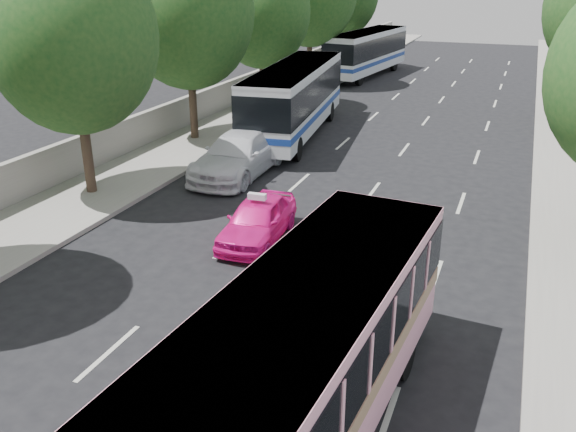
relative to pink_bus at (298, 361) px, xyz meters
The scene contains 12 objects.
ground 4.79m from the pink_bus, 131.86° to the left, with size 120.00×120.00×0.00m, color black.
sidewalk_left 26.00m from the pink_bus, 116.16° to the left, with size 4.00×90.00×0.15m, color #9E998E.
low_wall 26.79m from the pink_bus, 119.62° to the left, with size 0.30×90.00×1.50m, color #9E998E.
tree_left_b 15.14m from the pink_bus, 140.94° to the left, with size 5.70×5.70×8.88m.
tree_left_c 21.16m from the pink_bus, 123.87° to the left, with size 6.00×6.00×9.35m.
tree_left_d 27.95m from the pink_bus, 114.43° to the left, with size 5.52×5.52×8.60m.
pink_bus is the anchor object (origin of this frame).
pink_taxi 8.95m from the pink_bus, 118.11° to the left, with size 1.57×3.89×1.33m, color #F91593.
white_pickup 15.33m from the pink_bus, 119.08° to the left, with size 2.32×5.71×1.66m, color silver.
tour_coach_front 21.10m from the pink_bus, 110.63° to the left, with size 3.75×11.50×3.38m.
tour_coach_rear 39.08m from the pink_bus, 102.68° to the left, with size 3.71×11.22×3.29m.
taxi_roof_sign 8.88m from the pink_bus, 118.11° to the left, with size 0.55×0.18×0.18m, color silver.
Camera 1 is at (5.73, -10.93, 7.76)m, focal length 38.00 mm.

